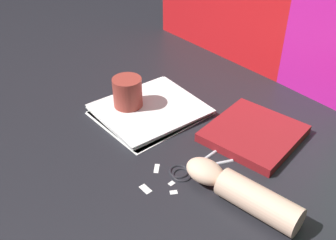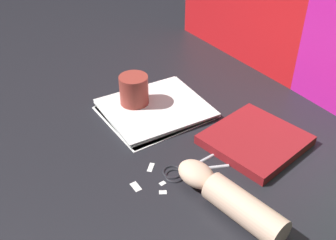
% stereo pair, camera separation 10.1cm
% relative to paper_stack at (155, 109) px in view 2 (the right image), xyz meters
% --- Properties ---
extents(ground_plane, '(6.00, 6.00, 0.00)m').
position_rel_paper_stack_xyz_m(ground_plane, '(0.14, 0.00, -0.01)').
color(ground_plane, black).
extents(backdrop_panel_center, '(0.51, 0.03, 0.39)m').
position_rel_paper_stack_xyz_m(backdrop_panel_center, '(0.13, 0.44, 0.19)').
color(backdrop_panel_center, '#D81E9E').
rests_on(backdrop_panel_center, ground_plane).
extents(paper_stack, '(0.28, 0.30, 0.02)m').
position_rel_paper_stack_xyz_m(paper_stack, '(0.00, 0.00, 0.00)').
color(paper_stack, white).
rests_on(paper_stack, ground_plane).
extents(book_closed, '(0.25, 0.26, 0.02)m').
position_rel_paper_stack_xyz_m(book_closed, '(0.27, 0.14, 0.00)').
color(book_closed, maroon).
rests_on(book_closed, ground_plane).
extents(scissors, '(0.09, 0.17, 0.01)m').
position_rel_paper_stack_xyz_m(scissors, '(0.26, -0.08, -0.00)').
color(scissors, silver).
rests_on(scissors, ground_plane).
extents(hand_forearm, '(0.29, 0.11, 0.06)m').
position_rel_paper_stack_xyz_m(hand_forearm, '(0.40, -0.07, 0.02)').
color(hand_forearm, beige).
rests_on(hand_forearm, ground_plane).
extents(paper_scrap_near, '(0.03, 0.02, 0.00)m').
position_rel_paper_stack_xyz_m(paper_scrap_near, '(0.24, -0.20, -0.01)').
color(paper_scrap_near, white).
rests_on(paper_scrap_near, ground_plane).
extents(paper_scrap_mid, '(0.02, 0.02, 0.00)m').
position_rel_paper_stack_xyz_m(paper_scrap_mid, '(0.29, -0.16, -0.01)').
color(paper_scrap_mid, white).
rests_on(paper_scrap_mid, ground_plane).
extents(paper_scrap_far, '(0.03, 0.03, 0.00)m').
position_rel_paper_stack_xyz_m(paper_scrap_far, '(0.20, -0.14, -0.01)').
color(paper_scrap_far, white).
rests_on(paper_scrap_far, ground_plane).
extents(paper_scrap_side, '(0.01, 0.02, 0.00)m').
position_rel_paper_stack_xyz_m(paper_scrap_side, '(0.26, -0.14, -0.01)').
color(paper_scrap_side, white).
rests_on(paper_scrap_side, ground_plane).
extents(mug, '(0.08, 0.08, 0.10)m').
position_rel_paper_stack_xyz_m(mug, '(-0.05, -0.04, 0.04)').
color(mug, '#99382D').
rests_on(mug, ground_plane).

